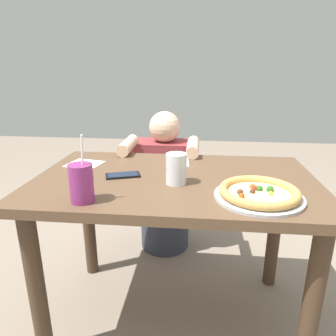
{
  "coord_description": "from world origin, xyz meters",
  "views": [
    {
      "loc": [
        0.1,
        -1.27,
        1.21
      ],
      "look_at": [
        -0.03,
        0.04,
        0.78
      ],
      "focal_mm": 32.82,
      "sensor_mm": 36.0,
      "label": 1
    }
  ],
  "objects": [
    {
      "name": "dining_table",
      "position": [
        0.0,
        0.0,
        0.63
      ],
      "size": [
        1.23,
        0.76,
        0.75
      ],
      "color": "brown",
      "rests_on": "ground"
    },
    {
      "name": "cell_phone",
      "position": [
        -0.23,
        -0.01,
        0.75
      ],
      "size": [
        0.17,
        0.12,
        0.01
      ],
      "color": "black",
      "rests_on": "dining_table"
    },
    {
      "name": "ground_plane",
      "position": [
        0.0,
        0.0,
        0.0
      ],
      "size": [
        8.0,
        8.0,
        0.0
      ],
      "primitive_type": "plane",
      "color": "gray"
    },
    {
      "name": "paper_napkin",
      "position": [
        -0.47,
        0.14,
        0.75
      ],
      "size": [
        0.19,
        0.18,
        0.0
      ],
      "primitive_type": "cube",
      "rotation": [
        0.0,
        0.0,
        -0.22
      ],
      "color": "white",
      "rests_on": "dining_table"
    },
    {
      "name": "pizza_near",
      "position": [
        0.33,
        -0.2,
        0.77
      ],
      "size": [
        0.33,
        0.33,
        0.04
      ],
      "color": "#B7B7BC",
      "rests_on": "dining_table"
    },
    {
      "name": "fork",
      "position": [
        0.04,
        0.26,
        0.75
      ],
      "size": [
        0.03,
        0.2,
        0.0
      ],
      "color": "silver",
      "rests_on": "dining_table"
    },
    {
      "name": "water_cup_clear",
      "position": [
        0.01,
        -0.07,
        0.82
      ],
      "size": [
        0.09,
        0.09,
        0.13
      ],
      "color": "silver",
      "rests_on": "dining_table"
    },
    {
      "name": "diner_seated",
      "position": [
        -0.12,
        0.64,
        0.42
      ],
      "size": [
        0.44,
        0.54,
        0.95
      ],
      "color": "#333847",
      "rests_on": "ground"
    },
    {
      "name": "drink_cup_colored",
      "position": [
        -0.31,
        -0.29,
        0.82
      ],
      "size": [
        0.09,
        0.09,
        0.25
      ],
      "color": "#8C2D72",
      "rests_on": "dining_table"
    }
  ]
}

